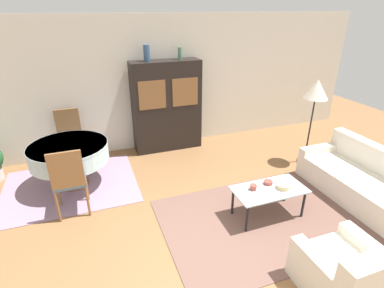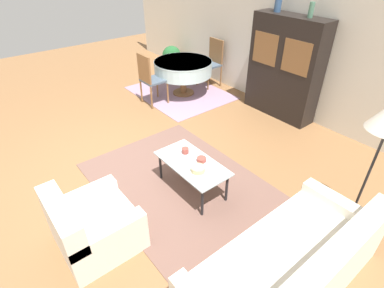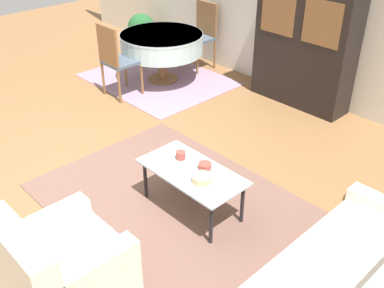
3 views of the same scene
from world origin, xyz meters
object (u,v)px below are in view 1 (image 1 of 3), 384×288
object	(u,v)px
cup	(253,187)
vase_short	(180,53)
dining_chair_far	(69,134)
vase_tall	(147,53)
bowl_small	(268,182)
coffee_table	(269,192)
couch	(367,184)
armchair	(349,274)
bowl	(283,186)
floor_lamp	(316,92)
display_cabinet	(167,106)
dining_chair_near	(69,179)
dining_table	(69,153)

from	to	relation	value
cup	vase_short	size ratio (longest dim) A/B	0.41
dining_chair_far	vase_short	size ratio (longest dim) A/B	4.50
vase_tall	dining_chair_far	bearing A→B (deg)	-178.30
vase_short	bowl_small	bearing A→B (deg)	-80.31
coffee_table	vase_tall	xyz separation A→B (m)	(-1.06, 2.77, 1.60)
vase_short	couch	bearing A→B (deg)	-54.48
armchair	bowl	distance (m)	1.40
couch	cup	size ratio (longest dim) A/B	21.39
armchair	floor_lamp	world-z (taller)	floor_lamp
display_cabinet	dining_chair_far	xyz separation A→B (m)	(-1.93, -0.05, -0.32)
bowl_small	floor_lamp	bearing A→B (deg)	34.07
dining_chair_near	armchair	bearing A→B (deg)	-42.20
vase_tall	floor_lamp	bearing A→B (deg)	-30.07
bowl	vase_tall	size ratio (longest dim) A/B	0.60
couch	coffee_table	distance (m)	1.71
dining_chair_near	cup	xyz separation A→B (m)	(2.41, -0.94, -0.11)
dining_chair_near	dining_chair_far	distance (m)	1.72
coffee_table	vase_short	bearing A→B (deg)	98.23
display_cabinet	bowl_small	bearing A→B (deg)	-74.00
dining_chair_far	cup	bearing A→B (deg)	132.23
cup	vase_short	xyz separation A→B (m)	(-0.17, 2.70, 1.47)
couch	dining_table	xyz separation A→B (m)	(-4.34, 2.03, 0.33)
display_cabinet	dining_table	xyz separation A→B (m)	(-1.93, -0.90, -0.32)
floor_lamp	bowl_small	size ratio (longest dim) A/B	12.72
display_cabinet	dining_chair_near	bearing A→B (deg)	-137.65
couch	armchair	bearing A→B (deg)	127.28
bowl	dining_table	bearing A→B (deg)	145.86
dining_table	vase_tall	xyz separation A→B (m)	(1.58, 0.91, 1.40)
display_cabinet	vase_tall	size ratio (longest dim) A/B	6.10
armchair	display_cabinet	world-z (taller)	display_cabinet
dining_chair_far	armchair	bearing A→B (deg)	122.88
couch	cup	xyz separation A→B (m)	(-1.92, 0.23, 0.22)
coffee_table	cup	xyz separation A→B (m)	(-0.23, 0.06, 0.09)
dining_chair_near	cup	bearing A→B (deg)	-21.33
display_cabinet	bowl	distance (m)	2.99
dining_chair_far	bowl	size ratio (longest dim) A/B	5.78
armchair	coffee_table	bearing A→B (deg)	91.63
couch	bowl	xyz separation A→B (m)	(-1.51, 0.11, 0.21)
coffee_table	floor_lamp	xyz separation A→B (m)	(1.65, 1.20, 0.99)
cup	bowl	bearing A→B (deg)	-15.81
armchair	dining_chair_far	world-z (taller)	dining_chair_far
vase_short	dining_chair_far	bearing A→B (deg)	-178.80
bowl_small	bowl	bearing A→B (deg)	-51.71
display_cabinet	vase_tall	world-z (taller)	vase_tall
floor_lamp	bowl	distance (m)	2.13
armchair	vase_tall	bearing A→B (deg)	104.66
bowl	floor_lamp	bearing A→B (deg)	40.54
floor_lamp	bowl_small	distance (m)	2.14
coffee_table	vase_short	distance (m)	3.20
dining_table	floor_lamp	distance (m)	4.42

